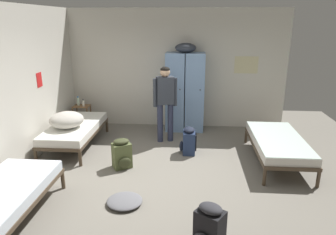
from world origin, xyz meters
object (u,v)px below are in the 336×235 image
Objects in this scene: bed_left_rear at (75,129)px; water_bottle at (78,101)px; bed_left_front at (1,197)px; bedding_heap at (67,120)px; backpack_black at (209,227)px; backpack_navy at (188,141)px; person_traveler at (165,97)px; lotion_bottle at (83,103)px; backpack_olive at (122,154)px; shelf_unit at (82,114)px; locker_bank at (185,91)px; bed_right at (278,143)px; clothes_pile_grey at (125,201)px.

water_bottle is (-0.33, 1.17, 0.29)m from bed_left_rear.
bedding_heap is (-0.07, 2.43, 0.27)m from bed_left_front.
bedding_heap is 3.83m from backpack_black.
backpack_navy is at bearing -26.63° from water_bottle.
bed_left_rear is 0.34m from bedding_heap.
backpack_navy is 2.68m from backpack_black.
bed_left_front is 1.16× the size of person_traveler.
lotion_bottle is at bearing 125.70° from backpack_black.
person_traveler is 2.99× the size of backpack_olive.
bed_left_front is 3.45× the size of backpack_olive.
shelf_unit is 0.84× the size of bedding_heap.
locker_bank reaches higher than lotion_bottle.
water_bottle is 0.41× the size of backpack_olive.
bedding_heap is 3.00× the size of water_bottle.
bed_left_rear is (0.00, 2.63, 0.00)m from bed_left_front.
bed_right is at bearing -6.30° from bed_left_rear.
water_bottle reaches higher than shelf_unit.
locker_bank is 1.26× the size of person_traveler.
backpack_olive is (1.27, -0.71, -0.39)m from bedding_heap.
person_traveler is 1.67m from backpack_olive.
bed_left_front is at bearing 175.26° from backpack_black.
person_traveler reaches higher than backpack_navy.
locker_bank reaches higher than shelf_unit.
bedding_heap reaches higher than lotion_bottle.
bed_left_rear is at bearing -74.25° from water_bottle.
locker_bank reaches higher than person_traveler.
lotion_bottle is at bearing 92.75° from bed_left_front.
bedding_heap is (-4.12, 0.24, 0.27)m from bed_right.
bed_left_rear is at bearing 125.65° from clothes_pile_grey.
bed_left_front is 3.45× the size of backpack_navy.
bed_left_front is 2.63m from bed_left_rear.
shelf_unit is at bearing 125.06° from backpack_olive.
backpack_navy is (2.56, -1.30, -0.39)m from lotion_bottle.
bed_right is 4.13m from bedding_heap.
lotion_bottle is at bearing 153.10° from backpack_navy.
bed_right is at bearing 32.34° from clothes_pile_grey.
clothes_pile_grey is (1.55, -1.86, -0.60)m from bedding_heap.
bedding_heap is (-2.33, -1.45, -0.32)m from locker_bank.
lotion_bottle is (-0.18, 1.11, 0.27)m from bed_left_rear.
water_bottle is at bearing 94.96° from bed_left_front.
person_traveler is (1.86, 0.44, 0.61)m from bed_left_rear.
locker_bank is at bearing 28.85° from bed_left_rear.
lotion_bottle is at bearing 161.73° from person_traveler.
bedding_heap reaches higher than bed_left_front.
shelf_unit is 2.32m from person_traveler.
backpack_black is 1.05× the size of clothes_pile_grey.
bed_left_rear is 10.75× the size of lotion_bottle.
backpack_navy is (2.45, 0.02, -0.39)m from bedding_heap.
bed_left_rear is 3.45× the size of backpack_olive.
lotion_bottle is (-2.04, 0.67, -0.34)m from person_traveler.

